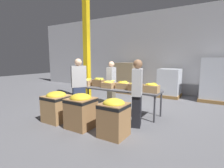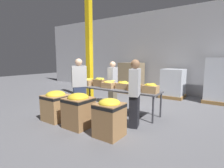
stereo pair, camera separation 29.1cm
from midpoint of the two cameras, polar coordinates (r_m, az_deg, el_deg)
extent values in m
plane|color=slate|center=(5.67, 2.69, -9.01)|extent=(30.00, 30.00, 0.00)
cube|color=#A8A8AD|center=(9.03, 16.57, 9.94)|extent=(16.00, 0.08, 4.00)
cube|color=#4C4C51|center=(5.49, 2.75, -1.64)|extent=(2.84, 0.71, 0.04)
cylinder|color=#38383D|center=(6.17, -9.54, -4.23)|extent=(0.05, 0.05, 0.72)
cylinder|color=#38383D|center=(4.74, 14.97, -8.23)|extent=(0.05, 0.05, 0.72)
cylinder|color=#38383D|center=(6.59, -5.98, -3.36)|extent=(0.05, 0.05, 0.72)
cylinder|color=#38383D|center=(5.27, 17.17, -6.64)|extent=(0.05, 0.05, 0.72)
cube|color=tan|center=(6.15, -6.76, 0.46)|extent=(0.42, 0.32, 0.19)
ellipsoid|color=yellow|center=(6.14, -6.78, 1.41)|extent=(0.35, 0.25, 0.10)
ellipsoid|color=yellow|center=(6.14, -7.39, 1.75)|extent=(0.19, 0.08, 0.05)
ellipsoid|color=yellow|center=(6.14, -5.87, 1.69)|extent=(0.21, 0.16, 0.05)
ellipsoid|color=yellow|center=(6.18, -7.56, 1.75)|extent=(0.12, 0.17, 0.05)
ellipsoid|color=yellow|center=(6.07, -5.99, 1.54)|extent=(0.16, 0.05, 0.05)
cube|color=olive|center=(5.92, -2.69, 0.37)|extent=(0.39, 0.27, 0.22)
ellipsoid|color=gold|center=(5.90, -2.69, 1.53)|extent=(0.33, 0.23, 0.12)
ellipsoid|color=gold|center=(5.83, -1.98, 1.71)|extent=(0.15, 0.20, 0.05)
ellipsoid|color=gold|center=(5.85, -3.13, 1.79)|extent=(0.21, 0.05, 0.05)
ellipsoid|color=gold|center=(5.97, -3.52, 2.10)|extent=(0.15, 0.20, 0.03)
ellipsoid|color=gold|center=(5.84, -1.95, 1.85)|extent=(0.17, 0.14, 0.05)
cube|color=tan|center=(5.56, 0.41, -0.38)|extent=(0.39, 0.29, 0.18)
ellipsoid|color=yellow|center=(5.55, 0.41, 0.59)|extent=(0.35, 0.26, 0.09)
ellipsoid|color=yellow|center=(5.55, 1.78, 1.00)|extent=(0.14, 0.17, 0.05)
ellipsoid|color=yellow|center=(5.53, 0.62, 0.94)|extent=(0.20, 0.11, 0.05)
cube|color=tan|center=(5.42, 5.24, -0.62)|extent=(0.42, 0.32, 0.18)
ellipsoid|color=yellow|center=(5.41, 5.25, 0.39)|extent=(0.34, 0.29, 0.09)
ellipsoid|color=yellow|center=(5.39, 5.75, 0.79)|extent=(0.13, 0.14, 0.05)
ellipsoid|color=yellow|center=(5.38, 4.46, 0.79)|extent=(0.15, 0.10, 0.04)
ellipsoid|color=yellow|center=(5.39, 4.04, 0.65)|extent=(0.15, 0.09, 0.04)
ellipsoid|color=yellow|center=(5.42, 4.89, 0.68)|extent=(0.14, 0.18, 0.05)
cube|color=olive|center=(5.13, 9.21, -1.12)|extent=(0.40, 0.30, 0.19)
ellipsoid|color=yellow|center=(5.12, 9.24, 0.00)|extent=(0.35, 0.27, 0.07)
ellipsoid|color=yellow|center=(5.18, 8.99, 0.44)|extent=(0.15, 0.09, 0.06)
ellipsoid|color=yellow|center=(5.09, 8.59, 0.14)|extent=(0.11, 0.19, 0.05)
ellipsoid|color=yellow|center=(5.16, 8.78, 0.29)|extent=(0.10, 0.19, 0.04)
cube|color=tan|center=(4.91, 14.10, -1.64)|extent=(0.41, 0.28, 0.20)
ellipsoid|color=yellow|center=(4.89, 14.15, -0.40)|extent=(0.35, 0.23, 0.10)
ellipsoid|color=yellow|center=(4.89, 15.53, -0.24)|extent=(0.15, 0.18, 0.04)
ellipsoid|color=yellow|center=(4.88, 14.42, -0.22)|extent=(0.15, 0.09, 0.05)
ellipsoid|color=yellow|center=(4.85, 13.08, 0.02)|extent=(0.04, 0.18, 0.03)
ellipsoid|color=yellow|center=(4.91, 15.02, 0.03)|extent=(0.21, 0.16, 0.06)
cube|color=#6B604C|center=(6.45, 1.53, -3.43)|extent=(0.25, 0.39, 0.75)
cube|color=#B2B2B7|center=(6.34, 1.56, 2.65)|extent=(0.28, 0.45, 0.62)
sphere|color=#DBAD89|center=(6.32, 1.57, 6.41)|extent=(0.21, 0.21, 0.21)
cube|color=#2D3856|center=(5.71, -9.10, -4.83)|extent=(0.40, 0.43, 0.80)
cube|color=#B2B2B7|center=(5.59, -9.27, 2.48)|extent=(0.45, 0.50, 0.66)
sphere|color=#DBAD89|center=(5.56, -9.38, 7.03)|extent=(0.23, 0.23, 0.23)
cube|color=black|center=(4.44, 9.21, -8.68)|extent=(0.31, 0.42, 0.79)
cube|color=#B2B2B7|center=(4.29, 9.43, 0.57)|extent=(0.35, 0.49, 0.65)
sphere|color=#896042|center=(4.25, 9.57, 6.42)|extent=(0.22, 0.22, 0.22)
cube|color=#A37A4C|center=(5.03, -16.16, -7.40)|extent=(0.61, 0.61, 0.70)
cube|color=black|center=(4.96, -16.30, -4.10)|extent=(0.61, 0.61, 0.07)
ellipsoid|color=yellow|center=(4.95, -16.33, -3.36)|extent=(0.52, 0.52, 0.21)
cube|color=olive|center=(4.41, -8.99, -9.17)|extent=(0.61, 0.61, 0.74)
cube|color=black|center=(4.33, -9.08, -5.22)|extent=(0.61, 0.61, 0.07)
ellipsoid|color=gold|center=(4.31, -9.10, -4.37)|extent=(0.51, 0.51, 0.21)
cube|color=olive|center=(3.85, 1.37, -11.69)|extent=(0.55, 0.55, 0.74)
cube|color=black|center=(3.75, 1.39, -7.20)|extent=(0.56, 0.56, 0.07)
ellipsoid|color=yellow|center=(3.74, 1.39, -6.24)|extent=(0.47, 0.47, 0.19)
cube|color=yellow|center=(7.21, -6.27, 10.74)|extent=(0.21, 0.21, 4.00)
cube|color=olive|center=(8.91, 7.16, -2.26)|extent=(1.08, 1.08, 0.13)
cube|color=#897556|center=(8.81, 7.25, 2.49)|extent=(0.99, 0.99, 1.35)
cube|color=olive|center=(7.98, 31.92, -4.70)|extent=(0.97, 0.97, 0.13)
cube|color=silver|center=(7.85, 32.40, 1.46)|extent=(0.89, 0.89, 1.60)
cube|color=olive|center=(8.15, 20.08, -3.69)|extent=(0.96, 0.96, 0.13)
cube|color=silver|center=(8.05, 20.30, 0.64)|extent=(0.88, 0.88, 1.11)
camera|label=1|loc=(0.15, -88.47, 0.22)|focal=28.00mm
camera|label=2|loc=(0.15, 91.53, -0.22)|focal=28.00mm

